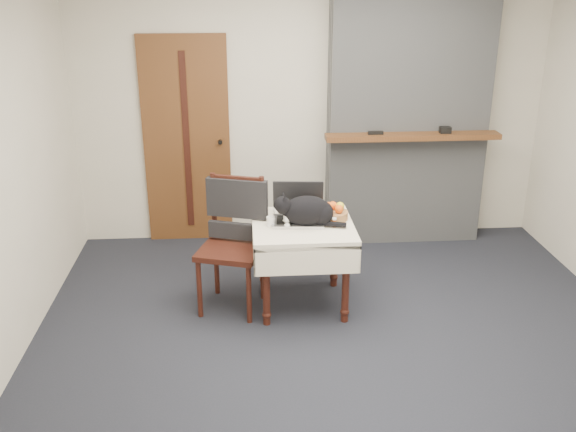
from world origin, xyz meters
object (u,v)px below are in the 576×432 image
(chair, at_px, (234,225))
(laptop, at_px, (298,211))
(side_table, at_px, (303,237))
(fruit_basket, at_px, (334,213))
(cream_jar, at_px, (271,221))
(cat, at_px, (308,211))
(door, at_px, (187,141))
(pill_bottle, at_px, (334,222))

(chair, bearing_deg, laptop, 16.82)
(laptop, bearing_deg, side_table, -65.03)
(fruit_basket, bearing_deg, cream_jar, -167.22)
(side_table, xyz_separation_m, laptop, (-0.03, 0.08, 0.19))
(cream_jar, bearing_deg, fruit_basket, 12.78)
(cat, bearing_deg, laptop, 114.33)
(laptop, relative_size, chair, 0.40)
(laptop, distance_m, cat, 0.14)
(door, bearing_deg, side_table, -55.97)
(laptop, xyz_separation_m, pill_bottle, (0.26, -0.16, -0.04))
(side_table, bearing_deg, chair, 170.48)
(door, bearing_deg, fruit_basket, -47.99)
(door, height_order, cream_jar, door)
(door, distance_m, cat, 1.81)
(cream_jar, height_order, pill_bottle, cream_jar)
(side_table, relative_size, fruit_basket, 3.43)
(laptop, relative_size, cream_jar, 5.73)
(side_table, distance_m, cream_jar, 0.29)
(pill_bottle, bearing_deg, door, 128.41)
(cat, xyz_separation_m, pill_bottle, (0.20, -0.04, -0.08))
(pill_bottle, bearing_deg, side_table, 161.26)
(chair, bearing_deg, side_table, 8.02)
(laptop, bearing_deg, chair, -175.81)
(door, distance_m, side_table, 1.80)
(door, relative_size, chair, 1.90)
(side_table, relative_size, cat, 1.39)
(laptop, distance_m, chair, 0.51)
(side_table, distance_m, pill_bottle, 0.29)
(pill_bottle, height_order, chair, chair)
(cream_jar, relative_size, fruit_basket, 0.32)
(cat, distance_m, cream_jar, 0.29)
(fruit_basket, bearing_deg, cat, -151.11)
(laptop, relative_size, cat, 0.75)
(side_table, distance_m, chair, 0.54)
(door, xyz_separation_m, pill_bottle, (1.21, -1.53, -0.26))
(laptop, bearing_deg, cat, -56.26)
(cat, xyz_separation_m, cream_jar, (-0.28, 0.01, -0.08))
(cream_jar, distance_m, pill_bottle, 0.49)
(door, height_order, cat, door)
(side_table, relative_size, chair, 0.74)
(cat, height_order, pill_bottle, cat)
(side_table, bearing_deg, door, 124.03)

